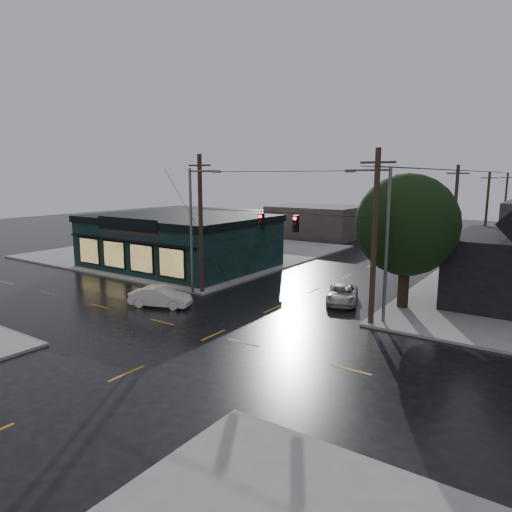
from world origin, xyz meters
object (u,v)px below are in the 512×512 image
Objects in this scene: utility_pole_nw at (202,293)px; sedan_cream at (160,297)px; utility_pole_ne at (370,325)px; suv_silver at (342,294)px; corner_tree at (407,225)px.

sedan_cream is at bearing -89.61° from utility_pole_nw.
utility_pole_nw is 1.00× the size of utility_pole_ne.
utility_pole_nw is 2.36× the size of suv_silver.
utility_pole_ne is at bearing 0.00° from utility_pole_nw.
utility_pole_nw is 2.49× the size of sedan_cream.
utility_pole_ne is at bearing -93.57° from sedan_cream.
corner_tree is 15.24m from utility_pole_nw.
utility_pole_ne is at bearing -66.65° from suv_silver.
utility_pole_nw is (-13.50, -4.41, -5.53)m from corner_tree.
corner_tree is at bearing -7.37° from suv_silver.
suv_silver is (-3.35, 3.54, 0.60)m from utility_pole_ne.
utility_pole_nw is at bearing -179.95° from suv_silver.
suv_silver is (9.65, 3.54, 0.60)m from utility_pole_nw.
corner_tree is 2.13× the size of sedan_cream.
utility_pole_nw is 4.29m from sedan_cream.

